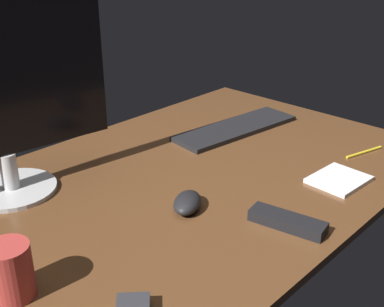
{
  "coord_description": "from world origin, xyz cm",
  "views": [
    {
      "loc": [
        -75.45,
        -76.93,
        59.46
      ],
      "look_at": [
        6.58,
        0.06,
        8.0
      ],
      "focal_mm": 46.91,
      "sensor_mm": 36.0,
      "label": 1
    }
  ],
  "objects_px": {
    "keyboard": "(236,128)",
    "tv_remote": "(287,221)",
    "coffee_mug": "(10,271)",
    "pen": "(364,152)",
    "notepad": "(339,180)",
    "computer_mouse": "(187,202)"
  },
  "relations": [
    {
      "from": "keyboard",
      "to": "tv_remote",
      "type": "xyz_separation_m",
      "value": [
        -0.35,
        -0.42,
        0.01
      ]
    },
    {
      "from": "coffee_mug",
      "to": "tv_remote",
      "type": "bearing_deg",
      "value": -23.77
    },
    {
      "from": "keyboard",
      "to": "pen",
      "type": "relative_size",
      "value": 3.09
    },
    {
      "from": "keyboard",
      "to": "notepad",
      "type": "distance_m",
      "value": 0.41
    },
    {
      "from": "keyboard",
      "to": "tv_remote",
      "type": "height_order",
      "value": "tv_remote"
    },
    {
      "from": "computer_mouse",
      "to": "tv_remote",
      "type": "bearing_deg",
      "value": -96.0
    },
    {
      "from": "tv_remote",
      "to": "notepad",
      "type": "bearing_deg",
      "value": 84.23
    },
    {
      "from": "tv_remote",
      "to": "coffee_mug",
      "type": "xyz_separation_m",
      "value": [
        -0.5,
        0.22,
        0.04
      ]
    },
    {
      "from": "coffee_mug",
      "to": "notepad",
      "type": "bearing_deg",
      "value": -14.77
    },
    {
      "from": "coffee_mug",
      "to": "notepad",
      "type": "xyz_separation_m",
      "value": [
        0.76,
        -0.2,
        -0.04
      ]
    },
    {
      "from": "coffee_mug",
      "to": "pen",
      "type": "xyz_separation_m",
      "value": [
        0.96,
        -0.17,
        -0.05
      ]
    },
    {
      "from": "tv_remote",
      "to": "coffee_mug",
      "type": "distance_m",
      "value": 0.55
    },
    {
      "from": "tv_remote",
      "to": "coffee_mug",
      "type": "height_order",
      "value": "coffee_mug"
    },
    {
      "from": "computer_mouse",
      "to": "pen",
      "type": "relative_size",
      "value": 0.72
    },
    {
      "from": "coffee_mug",
      "to": "pen",
      "type": "relative_size",
      "value": 0.74
    },
    {
      "from": "coffee_mug",
      "to": "pen",
      "type": "height_order",
      "value": "coffee_mug"
    },
    {
      "from": "computer_mouse",
      "to": "tv_remote",
      "type": "distance_m",
      "value": 0.22
    },
    {
      "from": "keyboard",
      "to": "coffee_mug",
      "type": "distance_m",
      "value": 0.87
    },
    {
      "from": "computer_mouse",
      "to": "notepad",
      "type": "height_order",
      "value": "computer_mouse"
    },
    {
      "from": "notepad",
      "to": "pen",
      "type": "xyz_separation_m",
      "value": [
        0.2,
        0.03,
        -0.0
      ]
    },
    {
      "from": "computer_mouse",
      "to": "coffee_mug",
      "type": "relative_size",
      "value": 0.98
    },
    {
      "from": "coffee_mug",
      "to": "pen",
      "type": "bearing_deg",
      "value": -9.99
    }
  ]
}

